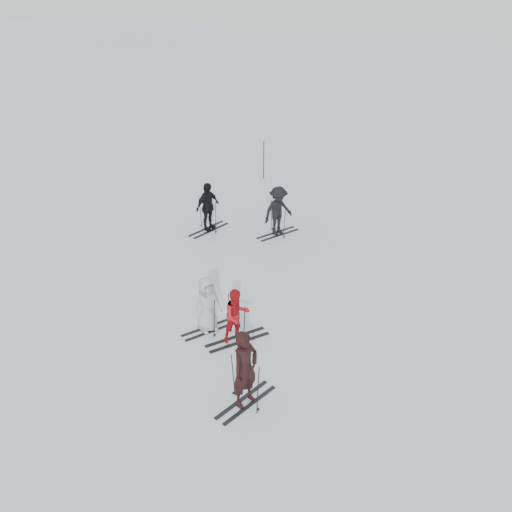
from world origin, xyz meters
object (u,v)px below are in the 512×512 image
Objects in this scene: skier_grey at (207,305)px; skier_uphill_far at (278,211)px; skier_uphill_left at (208,207)px; skier_red at (237,316)px; piste_marker at (264,160)px; skier_near_dark at (245,370)px.

skier_grey is 6.26m from skier_uphill_far.
skier_grey is at bearing -134.13° from skier_uphill_left.
skier_red is 12.06m from piste_marker.
skier_grey is 0.92× the size of piste_marker.
skier_near_dark is 3.04m from skier_grey.
skier_uphill_far is (-1.43, 6.34, 0.14)m from skier_red.
skier_uphill_far is at bearing 35.99° from skier_near_dark.
skier_uphill_far reaches higher than skier_red.
skier_uphill_left is 2.57m from skier_uphill_far.
skier_uphill_left reaches higher than skier_grey.
skier_red is at bearing 48.99° from skier_near_dark.
skier_near_dark is 2.40m from skier_red.
skier_uphill_left reaches higher than skier_red.
skier_red is 0.88× the size of piste_marker.
skier_near_dark reaches higher than skier_uphill_left.
skier_near_dark reaches higher than piste_marker.
skier_near_dark reaches higher than skier_uphill_far.
skier_near_dark is at bearing -68.12° from piste_marker.
skier_uphill_left is at bearing 61.69° from skier_grey.
skier_near_dark is at bearing -132.09° from skier_uphill_far.
skier_red is 0.95× the size of skier_grey.
piste_marker is at bearing 40.42° from skier_near_dark.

